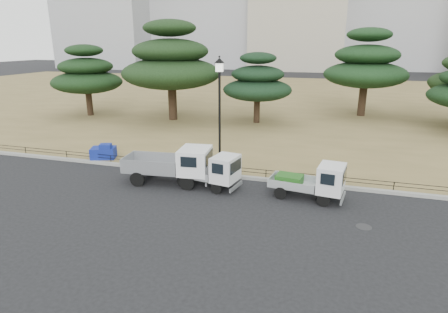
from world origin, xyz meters
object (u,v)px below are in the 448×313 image
(truck_large, at_px, (173,163))
(truck_kei_rear, at_px, (312,181))
(truck_kei_front, at_px, (211,171))
(street_lamp, at_px, (220,97))
(tarp_pile, at_px, (104,152))

(truck_large, relative_size, truck_kei_rear, 1.30)
(truck_large, distance_m, truck_kei_front, 1.98)
(truck_kei_rear, distance_m, street_lamp, 6.18)
(truck_large, xyz_separation_m, tarp_pile, (-5.44, 2.23, -0.51))
(truck_kei_front, distance_m, street_lamp, 3.78)
(truck_large, relative_size, truck_kei_front, 1.31)
(truck_large, xyz_separation_m, truck_kei_front, (1.97, -0.01, -0.20))
(tarp_pile, bearing_deg, truck_large, -22.28)
(street_lamp, distance_m, tarp_pile, 8.13)
(truck_kei_front, distance_m, truck_kei_rear, 4.76)
(truck_large, distance_m, truck_kei_rear, 6.73)
(truck_large, relative_size, tarp_pile, 2.68)
(truck_kei_rear, bearing_deg, tarp_pile, 177.29)
(truck_kei_front, relative_size, street_lamp, 0.57)
(truck_kei_front, bearing_deg, truck_kei_rear, 9.73)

